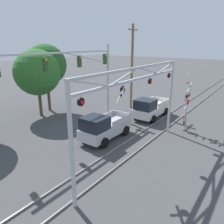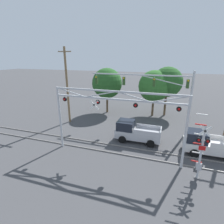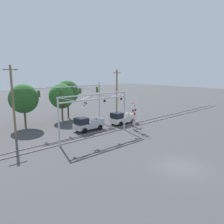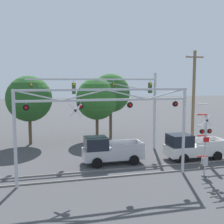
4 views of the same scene
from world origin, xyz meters
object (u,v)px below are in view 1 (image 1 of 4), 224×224
background_tree_far_left_verge (37,73)px  crossing_gantry (137,94)px  pickup_truck_following (150,108)px  background_tree_far_right_verge (46,65)px  pickup_truck_lead (104,127)px  crossing_signal_mast (186,108)px  traffic_signal_span (86,69)px  utility_pole_right (132,66)px

background_tree_far_left_verge → crossing_gantry: bearing=-98.9°
pickup_truck_following → background_tree_far_right_verge: bearing=112.2°
pickup_truck_lead → background_tree_far_left_verge: (0.89, 9.06, 3.48)m
crossing_signal_mast → background_tree_far_left_verge: bearing=108.8°
traffic_signal_span → pickup_truck_lead: 5.77m
pickup_truck_lead → utility_pole_right: 10.23m
crossing_signal_mast → utility_pole_right: utility_pole_right is taller
crossing_signal_mast → traffic_signal_span: size_ratio=0.43×
crossing_signal_mast → background_tree_far_left_verge: background_tree_far_left_verge is taller
crossing_signal_mast → pickup_truck_following: crossing_signal_mast is taller
crossing_gantry → crossing_signal_mast: 7.09m
traffic_signal_span → utility_pole_right: 7.05m
pickup_truck_following → crossing_gantry: bearing=-160.0°
traffic_signal_span → background_tree_far_left_verge: 5.65m
pickup_truck_following → utility_pole_right: bearing=58.6°
background_tree_far_left_verge → background_tree_far_right_verge: bearing=23.9°
utility_pole_right → background_tree_far_left_verge: 10.18m
traffic_signal_span → utility_pole_right: size_ratio=1.27×
crossing_gantry → background_tree_far_left_verge: 12.70m
crossing_gantry → pickup_truck_following: (7.94, 2.89, -3.35)m
background_tree_far_left_verge → background_tree_far_right_verge: 1.98m
crossing_gantry → background_tree_far_right_verge: background_tree_far_right_verge is taller
crossing_signal_mast → pickup_truck_following: (1.34, 3.98, -1.03)m
crossing_signal_mast → pickup_truck_lead: 7.25m
crossing_gantry → utility_pole_right: bearing=32.5°
crossing_gantry → utility_pole_right: (10.11, 6.45, 0.41)m
crossing_signal_mast → pickup_truck_following: bearing=71.4°
utility_pole_right → background_tree_far_left_verge: (-8.15, 6.10, -0.29)m
pickup_truck_lead → traffic_signal_span: bearing=60.4°
crossing_signal_mast → pickup_truck_lead: bearing=140.4°
crossing_signal_mast → pickup_truck_following: 4.33m
crossing_gantry → traffic_signal_span: traffic_signal_span is taller
pickup_truck_following → utility_pole_right: utility_pole_right is taller
utility_pole_right → background_tree_far_left_verge: utility_pole_right is taller
crossing_signal_mast → traffic_signal_span: 9.37m
crossing_gantry → crossing_signal_mast: bearing=-9.4°
traffic_signal_span → pickup_truck_following: traffic_signal_span is taller
traffic_signal_span → pickup_truck_following: bearing=-40.5°
traffic_signal_span → pickup_truck_following: (4.85, -4.15, -4.08)m
pickup_truck_lead → crossing_signal_mast: bearing=-39.6°
pickup_truck_lead → background_tree_far_right_verge: 10.95m
pickup_truck_lead → background_tree_far_right_verge: background_tree_far_right_verge is taller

